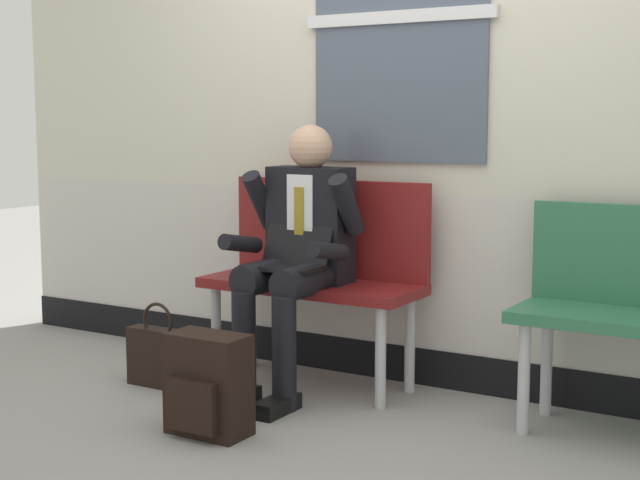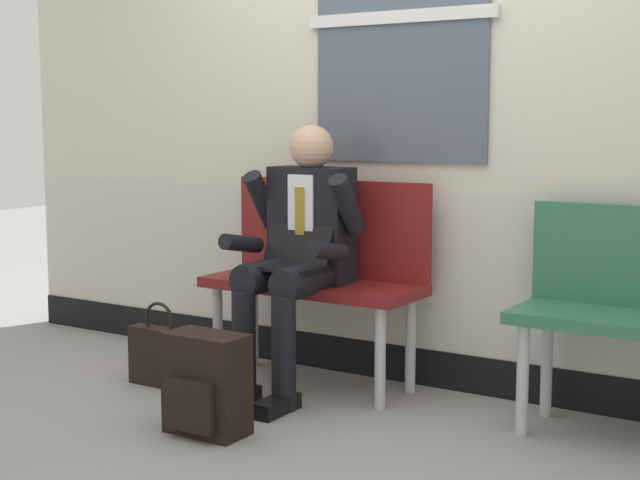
{
  "view_description": "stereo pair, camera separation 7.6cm",
  "coord_description": "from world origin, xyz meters",
  "views": [
    {
      "loc": [
        1.99,
        -3.56,
        1.29
      ],
      "look_at": [
        -0.17,
        0.0,
        0.75
      ],
      "focal_mm": 52.29,
      "sensor_mm": 36.0,
      "label": 1
    },
    {
      "loc": [
        2.06,
        -3.52,
        1.29
      ],
      "look_at": [
        -0.17,
        0.0,
        0.75
      ],
      "focal_mm": 52.29,
      "sensor_mm": 36.0,
      "label": 2
    }
  ],
  "objects": [
    {
      "name": "ground_plane",
      "position": [
        0.0,
        0.0,
        0.0
      ],
      "size": [
        18.0,
        18.0,
        0.0
      ],
      "primitive_type": "plane",
      "color": "gray"
    },
    {
      "name": "station_wall",
      "position": [
        -0.0,
        0.55,
        1.33
      ],
      "size": [
        5.07,
        0.16,
        2.68
      ],
      "color": "beige",
      "rests_on": "ground"
    },
    {
      "name": "bench_with_person",
      "position": [
        -0.35,
        0.28,
        0.58
      ],
      "size": [
        1.08,
        0.42,
        1.0
      ],
      "color": "maroon",
      "rests_on": "ground"
    },
    {
      "name": "person_seated",
      "position": [
        -0.35,
        0.07,
        0.68
      ],
      "size": [
        0.57,
        0.7,
        1.27
      ],
      "color": "black",
      "rests_on": "ground"
    },
    {
      "name": "backpack",
      "position": [
        -0.33,
        -0.63,
        0.21
      ],
      "size": [
        0.34,
        0.23,
        0.42
      ],
      "color": "black",
      "rests_on": "ground"
    },
    {
      "name": "handbag",
      "position": [
        -0.97,
        -0.2,
        0.15
      ],
      "size": [
        0.33,
        0.1,
        0.42
      ],
      "color": "black",
      "rests_on": "ground"
    }
  ]
}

